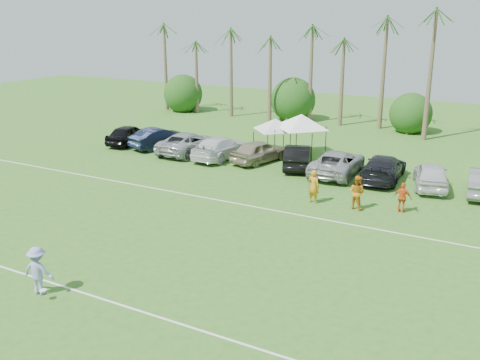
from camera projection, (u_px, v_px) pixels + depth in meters
The scene contains 28 objects.
ground at pixel (20, 309), 19.79m from camera, with size 120.00×120.00×0.00m, color #366B20.
field_lines at pixel (153, 234), 26.51m from camera, with size 80.00×12.10×0.01m.
palm_tree_0 at pixel (157, 43), 59.53m from camera, with size 2.40×2.40×8.90m.
palm_tree_1 at pixel (194, 36), 56.99m from camera, with size 2.40×2.40×9.90m.
palm_tree_2 at pixel (235, 28), 54.45m from camera, with size 2.40×2.40×10.90m.
palm_tree_3 at pixel (271, 19), 52.37m from camera, with size 2.40×2.40×11.90m.
palm_tree_4 at pixel (308, 47), 51.30m from camera, with size 2.40×2.40×8.90m.
palm_tree_5 at pixel (349, 39), 49.21m from camera, with size 2.40×2.40×9.90m.
palm_tree_6 at pixel (393, 30), 47.13m from camera, with size 2.40×2.40×10.90m.
palm_tree_7 at pixel (442, 20), 45.05m from camera, with size 2.40×2.40×11.90m.
bush_tree_0 at pixel (186, 95), 60.68m from camera, with size 4.00×4.00×4.00m.
bush_tree_1 at pixel (291, 103), 54.73m from camera, with size 4.00×4.00×4.00m.
bush_tree_2 at pixel (411, 113), 49.24m from camera, with size 4.00×4.00×4.00m.
sideline_player_a at pixel (314, 186), 30.77m from camera, with size 0.72×0.47×1.96m, color orange.
sideline_player_b at pixel (357, 192), 29.80m from camera, with size 0.94×0.73×1.94m, color orange.
sideline_player_c at pixel (403, 198), 29.30m from camera, with size 0.99×0.41×1.70m, color #DD5718.
canopy_tent_left at pixel (276, 119), 41.52m from camera, with size 3.94×3.94×3.19m.
canopy_tent_right at pixel (301, 114), 40.68m from camera, with size 4.63×4.63×3.75m.
frisbee_player at pixel (38, 271), 20.62m from camera, with size 1.40×0.99×1.96m.
parked_car_0 at pixel (129, 134), 44.92m from camera, with size 1.96×4.88×1.66m, color black.
parked_car_1 at pixel (159, 138), 43.66m from camera, with size 1.76×5.04×1.66m, color black.
parked_car_2 at pixel (188, 143), 41.97m from camera, with size 2.76×5.98×1.66m, color #9FA0A6.
parked_car_3 at pixel (221, 148), 40.46m from camera, with size 2.33×5.73×1.66m, color silver.
parked_car_4 at pixel (259, 151), 39.39m from camera, with size 1.96×4.88×1.66m, color gray.
parked_car_5 at pixel (298, 156), 37.99m from camera, with size 1.76×5.04×1.66m, color black.
parked_car_6 at pixel (337, 163), 36.29m from camera, with size 2.76×5.98×1.66m, color #9E9EA0.
parked_car_7 at pixel (383, 168), 35.10m from camera, with size 2.33×5.73×1.66m, color black.
parked_car_8 at pixel (431, 175), 33.47m from camera, with size 1.96×4.88×1.66m, color silver.
Camera 1 is at (15.53, -11.47, 10.41)m, focal length 40.00 mm.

